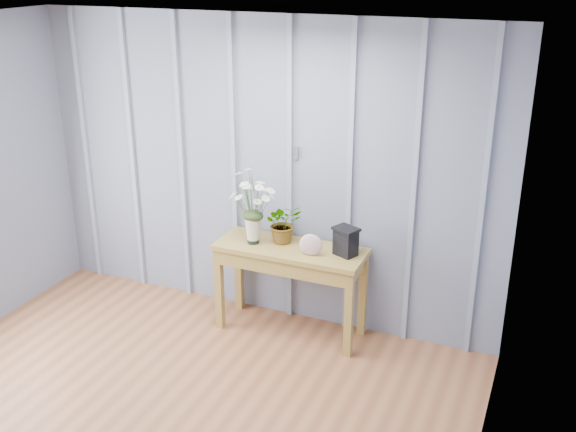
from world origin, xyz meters
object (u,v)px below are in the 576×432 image
at_px(sideboard, 290,260).
at_px(felt_disc_vessel, 311,245).
at_px(daisy_vase, 252,198).
at_px(carved_box, 346,241).

height_order(sideboard, felt_disc_vessel, felt_disc_vessel).
distance_m(daisy_vase, carved_box, 0.80).
bearing_deg(daisy_vase, carved_box, 5.04).
bearing_deg(carved_box, sideboard, -176.62).
xyz_separation_m(daisy_vase, felt_disc_vessel, (0.51, -0.05, -0.29)).
relative_size(sideboard, carved_box, 5.30).
height_order(felt_disc_vessel, carved_box, carved_box).
distance_m(sideboard, daisy_vase, 0.58).
relative_size(sideboard, daisy_vase, 1.99).
relative_size(sideboard, felt_disc_vessel, 6.76).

